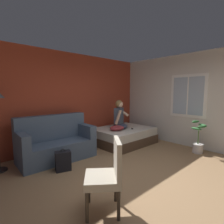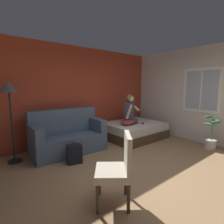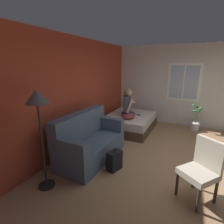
{
  "view_description": "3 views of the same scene",
  "coord_description": "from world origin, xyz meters",
  "px_view_note": "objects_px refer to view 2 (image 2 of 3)",
  "views": [
    {
      "loc": [
        -2.42,
        -1.86,
        1.6
      ],
      "look_at": [
        0.58,
        1.43,
        1.09
      ],
      "focal_mm": 28.0,
      "sensor_mm": 36.0,
      "label": 1
    },
    {
      "loc": [
        -2.42,
        -1.86,
        1.6
      ],
      "look_at": [
        0.46,
        1.72,
        0.92
      ],
      "focal_mm": 28.0,
      "sensor_mm": 36.0,
      "label": 2
    },
    {
      "loc": [
        -3.69,
        0.04,
        2.06
      ],
      "look_at": [
        0.4,
        1.99,
        0.82
      ],
      "focal_mm": 28.0,
      "sensor_mm": 36.0,
      "label": 3
    }
  ],
  "objects_px": {
    "floor_lamp": "(9,95)",
    "backpack": "(74,154)",
    "potted_plant": "(211,138)",
    "person_seated": "(130,112)",
    "side_chair": "(118,167)",
    "throw_pillow": "(128,122)",
    "cell_phone": "(143,123)",
    "couch": "(68,136)",
    "bed": "(134,130)"
  },
  "relations": [
    {
      "from": "couch",
      "to": "potted_plant",
      "type": "distance_m",
      "value": 3.63
    },
    {
      "from": "person_seated",
      "to": "backpack",
      "type": "relative_size",
      "value": 1.91
    },
    {
      "from": "couch",
      "to": "floor_lamp",
      "type": "xyz_separation_m",
      "value": [
        -1.15,
        0.15,
        1.04
      ]
    },
    {
      "from": "side_chair",
      "to": "cell_phone",
      "type": "bearing_deg",
      "value": 35.04
    },
    {
      "from": "person_seated",
      "to": "floor_lamp",
      "type": "bearing_deg",
      "value": 174.0
    },
    {
      "from": "backpack",
      "to": "potted_plant",
      "type": "bearing_deg",
      "value": -24.81
    },
    {
      "from": "couch",
      "to": "bed",
      "type": "bearing_deg",
      "value": -5.36
    },
    {
      "from": "bed",
      "to": "backpack",
      "type": "relative_size",
      "value": 3.82
    },
    {
      "from": "backpack",
      "to": "floor_lamp",
      "type": "relative_size",
      "value": 0.27
    },
    {
      "from": "couch",
      "to": "person_seated",
      "type": "height_order",
      "value": "person_seated"
    },
    {
      "from": "bed",
      "to": "person_seated",
      "type": "relative_size",
      "value": 2.0
    },
    {
      "from": "side_chair",
      "to": "backpack",
      "type": "height_order",
      "value": "side_chair"
    },
    {
      "from": "potted_plant",
      "to": "bed",
      "type": "bearing_deg",
      "value": 112.99
    },
    {
      "from": "couch",
      "to": "floor_lamp",
      "type": "height_order",
      "value": "floor_lamp"
    },
    {
      "from": "backpack",
      "to": "floor_lamp",
      "type": "bearing_deg",
      "value": 138.81
    },
    {
      "from": "couch",
      "to": "cell_phone",
      "type": "distance_m",
      "value": 2.28
    },
    {
      "from": "bed",
      "to": "floor_lamp",
      "type": "height_order",
      "value": "floor_lamp"
    },
    {
      "from": "cell_phone",
      "to": "potted_plant",
      "type": "height_order",
      "value": "potted_plant"
    },
    {
      "from": "floor_lamp",
      "to": "potted_plant",
      "type": "height_order",
      "value": "floor_lamp"
    },
    {
      "from": "backpack",
      "to": "cell_phone",
      "type": "bearing_deg",
      "value": 5.67
    },
    {
      "from": "bed",
      "to": "cell_phone",
      "type": "distance_m",
      "value": 0.38
    },
    {
      "from": "side_chair",
      "to": "cell_phone",
      "type": "xyz_separation_m",
      "value": [
        2.53,
        1.77,
        -0.05
      ]
    },
    {
      "from": "bed",
      "to": "cell_phone",
      "type": "height_order",
      "value": "cell_phone"
    },
    {
      "from": "throw_pillow",
      "to": "side_chair",
      "type": "bearing_deg",
      "value": -136.61
    },
    {
      "from": "throw_pillow",
      "to": "person_seated",
      "type": "bearing_deg",
      "value": 27.99
    },
    {
      "from": "floor_lamp",
      "to": "cell_phone",
      "type": "bearing_deg",
      "value": -10.24
    },
    {
      "from": "bed",
      "to": "person_seated",
      "type": "bearing_deg",
      "value": 171.35
    },
    {
      "from": "throw_pillow",
      "to": "floor_lamp",
      "type": "distance_m",
      "value": 3.07
    },
    {
      "from": "bed",
      "to": "side_chair",
      "type": "xyz_separation_m",
      "value": [
        -2.41,
        -2.04,
        0.3
      ]
    },
    {
      "from": "floor_lamp",
      "to": "person_seated",
      "type": "bearing_deg",
      "value": -6.0
    },
    {
      "from": "couch",
      "to": "cell_phone",
      "type": "relative_size",
      "value": 11.97
    },
    {
      "from": "bed",
      "to": "floor_lamp",
      "type": "bearing_deg",
      "value": 173.88
    },
    {
      "from": "side_chair",
      "to": "cell_phone",
      "type": "height_order",
      "value": "side_chair"
    },
    {
      "from": "potted_plant",
      "to": "person_seated",
      "type": "bearing_deg",
      "value": 116.26
    },
    {
      "from": "side_chair",
      "to": "floor_lamp",
      "type": "xyz_separation_m",
      "value": [
        -0.84,
        2.38,
        0.9
      ]
    },
    {
      "from": "side_chair",
      "to": "potted_plant",
      "type": "distance_m",
      "value": 3.24
    },
    {
      "from": "backpack",
      "to": "floor_lamp",
      "type": "height_order",
      "value": "floor_lamp"
    },
    {
      "from": "floor_lamp",
      "to": "potted_plant",
      "type": "distance_m",
      "value": 4.81
    },
    {
      "from": "person_seated",
      "to": "backpack",
      "type": "xyz_separation_m",
      "value": [
        -2.14,
        -0.52,
        -0.64
      ]
    },
    {
      "from": "person_seated",
      "to": "floor_lamp",
      "type": "distance_m",
      "value": 3.18
    },
    {
      "from": "side_chair",
      "to": "throw_pillow",
      "type": "relative_size",
      "value": 2.04
    },
    {
      "from": "floor_lamp",
      "to": "backpack",
      "type": "bearing_deg",
      "value": -41.19
    },
    {
      "from": "floor_lamp",
      "to": "potted_plant",
      "type": "bearing_deg",
      "value": -29.27
    },
    {
      "from": "person_seated",
      "to": "cell_phone",
      "type": "xyz_separation_m",
      "value": [
        0.27,
        -0.28,
        -0.35
      ]
    },
    {
      "from": "side_chair",
      "to": "floor_lamp",
      "type": "bearing_deg",
      "value": 109.5
    },
    {
      "from": "backpack",
      "to": "potted_plant",
      "type": "height_order",
      "value": "potted_plant"
    },
    {
      "from": "side_chair",
      "to": "backpack",
      "type": "distance_m",
      "value": 1.58
    },
    {
      "from": "throw_pillow",
      "to": "backpack",
      "type": "bearing_deg",
      "value": -167.96
    },
    {
      "from": "bed",
      "to": "floor_lamp",
      "type": "xyz_separation_m",
      "value": [
        -3.25,
        0.35,
        1.19
      ]
    },
    {
      "from": "bed",
      "to": "backpack",
      "type": "bearing_deg",
      "value": -167.66
    }
  ]
}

